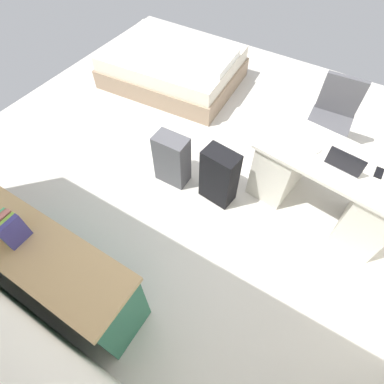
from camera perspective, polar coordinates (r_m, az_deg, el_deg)
The scene contains 11 objects.
ground_plane at distance 3.67m, azimuth 1.49°, elevation 4.22°, with size 5.92×5.92×0.00m, color beige.
desk at distance 3.31m, azimuth 23.70°, elevation 1.27°, with size 1.51×0.83×0.74m.
office_chair at distance 3.95m, azimuth 24.17°, elevation 11.61°, with size 0.52×0.52×0.94m.
credenza at distance 2.86m, azimuth -25.87°, elevation -11.95°, with size 1.80×0.48×0.80m.
bed at distance 4.93m, azimuth -3.48°, elevation 22.32°, with size 2.00×1.54×0.58m.
suitcase_black at distance 3.18m, azimuth 5.10°, elevation 2.89°, with size 0.36×0.22×0.67m, color black.
suitcase_spare_grey at distance 3.36m, azimuth -3.76°, elevation 6.06°, with size 0.36×0.22×0.62m, color #4C4C51.
laptop at distance 2.99m, azimuth 26.74°, elevation 4.92°, with size 0.34×0.26×0.21m.
computer_mouse at distance 3.07m, azimuth 22.55°, elevation 7.37°, with size 0.06×0.10×0.03m, color white.
cell_phone_near_laptop at distance 3.12m, azimuth 31.61°, elevation 3.09°, with size 0.07×0.14×0.01m, color black.
book_row at distance 2.51m, azimuth -31.15°, elevation -5.83°, with size 0.19×0.17×0.24m.
Camera 1 is at (-1.19, 2.09, 2.77)m, focal length 28.48 mm.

